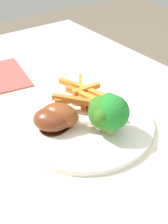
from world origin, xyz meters
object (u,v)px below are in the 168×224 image
at_px(broccoli_floret_front, 108,112).
at_px(chicken_drumstick_far, 55,119).
at_px(carrot_fries_pile, 87,98).
at_px(chicken_drumstick_near, 62,116).
at_px(broccoli_floret_middle, 111,111).
at_px(dinner_plate, 84,123).
at_px(dining_table, 87,186).

xyz_separation_m(broccoli_floret_front, chicken_drumstick_far, (-0.06, -0.07, -0.02)).
height_order(carrot_fries_pile, chicken_drumstick_near, chicken_drumstick_near).
height_order(broccoli_floret_front, chicken_drumstick_far, broccoli_floret_front).
bearing_deg(carrot_fries_pile, broccoli_floret_front, -12.76).
relative_size(broccoli_floret_front, broccoli_floret_middle, 0.96).
bearing_deg(chicken_drumstick_near, carrot_fries_pile, 109.14).
bearing_deg(dinner_plate, broccoli_floret_front, 16.11).
relative_size(dinner_plate, broccoli_floret_front, 3.61).
bearing_deg(broccoli_floret_front, dining_table, -92.54).
xyz_separation_m(broccoli_floret_front, chicken_drumstick_near, (-0.06, -0.06, -0.02)).
bearing_deg(chicken_drumstick_far, chicken_drumstick_near, 78.30).
distance_m(dining_table, carrot_fries_pile, 0.18).
distance_m(dinner_plate, chicken_drumstick_far, 0.06).
bearing_deg(carrot_fries_pile, dining_table, -36.06).
distance_m(broccoli_floret_front, broccoli_floret_middle, 0.01).
bearing_deg(dinner_plate, carrot_fries_pile, 136.68).
relative_size(dining_table, broccoli_floret_middle, 15.60).
bearing_deg(broccoli_floret_middle, carrot_fries_pile, 169.10).
xyz_separation_m(dining_table, broccoli_floret_front, (0.00, 0.04, 0.17)).
bearing_deg(chicken_drumstick_far, carrot_fries_pile, 104.81).
bearing_deg(dinner_plate, broccoli_floret_middle, 16.35).
relative_size(carrot_fries_pile, chicken_drumstick_far, 1.42).
bearing_deg(carrot_fries_pile, chicken_drumstick_near, -70.86).
xyz_separation_m(dining_table, chicken_drumstick_near, (-0.06, -0.02, 0.15)).
distance_m(dinner_plate, broccoli_floret_front, 0.07).
bearing_deg(broccoli_floret_middle, chicken_drumstick_near, -138.02).
xyz_separation_m(dining_table, carrot_fries_pile, (-0.09, 0.06, 0.15)).
height_order(broccoli_floret_middle, chicken_drumstick_near, broccoli_floret_middle).
xyz_separation_m(dinner_plate, carrot_fries_pile, (-0.04, 0.04, 0.03)).
bearing_deg(broccoli_floret_front, chicken_drumstick_far, -131.65).
xyz_separation_m(dining_table, dinner_plate, (-0.05, 0.03, 0.12)).
distance_m(broccoli_floret_middle, chicken_drumstick_near, 0.09).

